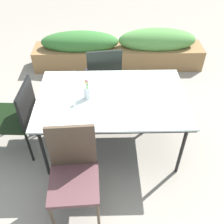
{
  "coord_description": "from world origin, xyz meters",
  "views": [
    {
      "loc": [
        -0.12,
        -2.21,
        2.48
      ],
      "look_at": [
        -0.07,
        -0.03,
        0.54
      ],
      "focal_mm": 41.09,
      "sensor_mm": 36.0,
      "label": 1
    }
  ],
  "objects_px": {
    "planter_box": "(119,49)",
    "chair_end_left": "(17,114)",
    "chair_far_side": "(104,75)",
    "flower_vase": "(87,91)",
    "chair_near_left": "(73,170)",
    "dining_table": "(112,100)"
  },
  "relations": [
    {
      "from": "chair_near_left",
      "to": "chair_end_left",
      "type": "xyz_separation_m",
      "value": [
        -0.71,
        0.78,
        -0.01
      ]
    },
    {
      "from": "chair_far_side",
      "to": "chair_end_left",
      "type": "xyz_separation_m",
      "value": [
        -0.99,
        -0.79,
        0.0
      ]
    },
    {
      "from": "dining_table",
      "to": "chair_far_side",
      "type": "relative_size",
      "value": 1.7
    },
    {
      "from": "dining_table",
      "to": "planter_box",
      "type": "relative_size",
      "value": 0.55
    },
    {
      "from": "chair_end_left",
      "to": "planter_box",
      "type": "bearing_deg",
      "value": -30.17
    },
    {
      "from": "chair_far_side",
      "to": "planter_box",
      "type": "height_order",
      "value": "chair_far_side"
    },
    {
      "from": "chair_end_left",
      "to": "planter_box",
      "type": "distance_m",
      "value": 2.29
    },
    {
      "from": "chair_near_left",
      "to": "planter_box",
      "type": "bearing_deg",
      "value": -104.34
    },
    {
      "from": "chair_end_left",
      "to": "flower_vase",
      "type": "distance_m",
      "value": 0.88
    },
    {
      "from": "chair_far_side",
      "to": "planter_box",
      "type": "bearing_deg",
      "value": 69.3
    },
    {
      "from": "chair_end_left",
      "to": "planter_box",
      "type": "height_order",
      "value": "chair_end_left"
    },
    {
      "from": "flower_vase",
      "to": "planter_box",
      "type": "distance_m",
      "value": 2.04
    },
    {
      "from": "dining_table",
      "to": "planter_box",
      "type": "bearing_deg",
      "value": 84.75
    },
    {
      "from": "planter_box",
      "to": "chair_end_left",
      "type": "bearing_deg",
      "value": -123.47
    },
    {
      "from": "flower_vase",
      "to": "planter_box",
      "type": "bearing_deg",
      "value": 77.14
    },
    {
      "from": "chair_far_side",
      "to": "chair_end_left",
      "type": "distance_m",
      "value": 1.26
    },
    {
      "from": "chair_end_left",
      "to": "flower_vase",
      "type": "height_order",
      "value": "flower_vase"
    },
    {
      "from": "chair_far_side",
      "to": "chair_near_left",
      "type": "bearing_deg",
      "value": -106.98
    },
    {
      "from": "chair_end_left",
      "to": "planter_box",
      "type": "xyz_separation_m",
      "value": [
        1.26,
        1.9,
        -0.22
      ]
    },
    {
      "from": "dining_table",
      "to": "chair_far_side",
      "type": "distance_m",
      "value": 0.81
    },
    {
      "from": "chair_near_left",
      "to": "chair_end_left",
      "type": "distance_m",
      "value": 1.06
    },
    {
      "from": "chair_far_side",
      "to": "dining_table",
      "type": "bearing_deg",
      "value": -90.13
    }
  ]
}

